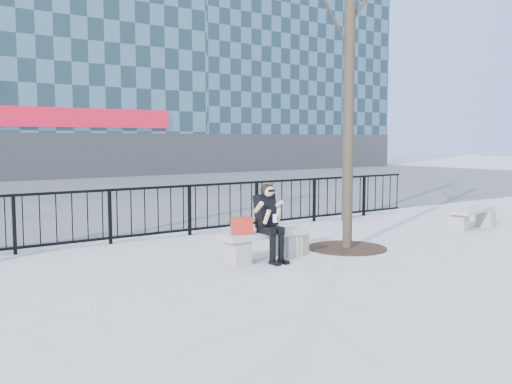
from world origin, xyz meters
TOP-DOWN VIEW (x-y plane):
  - ground at (0.00, 0.00)m, footprint 120.00×120.00m
  - street_surface at (0.00, 15.00)m, footprint 60.00×23.00m
  - railing at (0.00, 3.00)m, footprint 14.00×0.06m
  - building_right at (20.00, 27.00)m, footprint 16.20×10.20m
  - tree_right at (4.50, 2.60)m, footprint 2.80×2.80m
  - tree_grate at (1.90, -0.10)m, footprint 1.50×1.50m
  - bench_main at (0.00, 0.00)m, footprint 1.65×0.46m
  - bench_second at (6.03, -0.05)m, footprint 1.60×0.45m
  - seated_woman at (0.00, -0.16)m, footprint 0.50×0.64m
  - handbag at (-0.46, 0.02)m, footprint 0.38×0.25m
  - shopping_bag at (0.74, -0.07)m, footprint 0.45×0.31m

SIDE VIEW (x-z plane):
  - ground at x=0.00m, z-range 0.00..0.00m
  - street_surface at x=0.00m, z-range 0.00..0.01m
  - tree_grate at x=1.90m, z-range 0.00..0.02m
  - shopping_bag at x=0.74m, z-range 0.00..0.40m
  - bench_second at x=6.03m, z-range 0.05..0.53m
  - bench_main at x=0.00m, z-range 0.06..0.55m
  - railing at x=0.00m, z-range 0.00..1.11m
  - handbag at x=-0.46m, z-range 0.49..0.78m
  - seated_woman at x=0.00m, z-range 0.00..1.34m
  - tree_right at x=4.50m, z-range 1.74..8.74m
  - building_right at x=20.00m, z-range 0.00..20.60m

